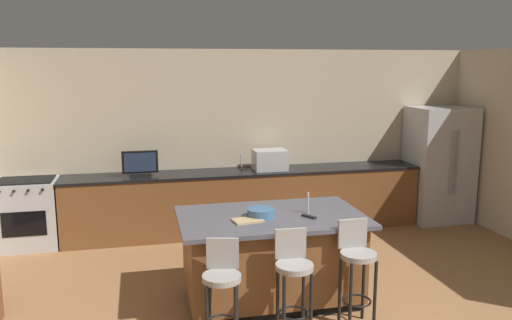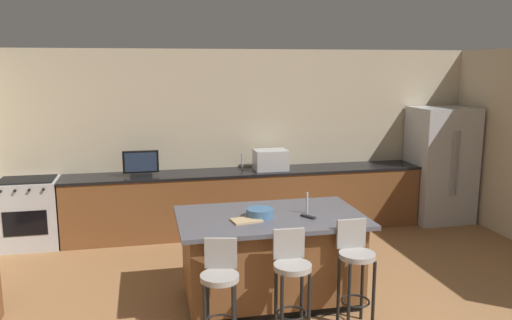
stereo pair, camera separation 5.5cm
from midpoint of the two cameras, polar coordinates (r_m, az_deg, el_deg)
wall_back at (r=7.88m, az=-1.35°, el=2.34°), size 7.57×0.12×2.68m
counter_back at (r=7.69m, az=-1.22°, el=-4.55°), size 5.25×0.62×0.92m
kitchen_island at (r=5.52m, az=1.38°, el=-10.61°), size 1.91×1.16×0.93m
refrigerator at (r=8.66m, az=19.30°, el=-0.44°), size 0.91×0.80×1.80m
range_oven at (r=7.69m, az=-23.96°, el=-5.42°), size 0.78×0.63×0.94m
microwave at (r=7.63m, az=1.33°, el=0.02°), size 0.48×0.36×0.30m
tv_monitor at (r=7.35m, az=-12.85°, el=-0.51°), size 0.49×0.16×0.36m
sink_faucet_back at (r=7.64m, az=-1.82°, el=-0.17°), size 0.02×0.02×0.24m
sink_faucet_island at (r=5.45m, az=5.45°, el=-4.70°), size 0.02×0.02×0.22m
bar_stool_left at (r=4.66m, az=-4.10°, el=-13.52°), size 0.35×0.37×0.95m
bar_stool_center at (r=4.77m, az=3.79°, el=-12.51°), size 0.34×0.34×1.00m
bar_stool_right at (r=5.05m, az=10.70°, el=-11.14°), size 0.34×0.34×1.02m
fruit_bowl at (r=5.30m, az=0.25°, el=-5.83°), size 0.28×0.28×0.09m
cell_phone at (r=5.49m, az=0.87°, el=-5.70°), size 0.13×0.17×0.01m
tv_remote at (r=5.32m, az=5.57°, el=-6.20°), size 0.13×0.17×0.02m
cutting_board at (r=5.18m, az=-1.25°, el=-6.65°), size 0.32×0.25×0.02m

